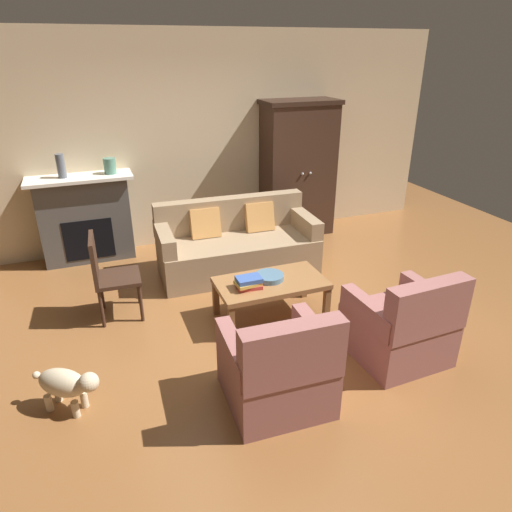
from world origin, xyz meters
name	(u,v)px	position (x,y,z in m)	size (l,w,h in m)	color
ground_plane	(264,325)	(0.00, 0.00, 0.00)	(9.60, 9.60, 0.00)	brown
back_wall	(196,141)	(0.00, 2.55, 1.40)	(7.20, 0.10, 2.80)	beige
fireplace	(86,218)	(-1.55, 2.30, 0.57)	(1.26, 0.48, 1.12)	#4C4947
armoire	(298,169)	(1.40, 2.22, 0.96)	(1.06, 0.57, 1.92)	#382319
couch	(237,246)	(0.15, 1.32, 0.32)	(1.95, 0.92, 0.86)	#937A5B
coffee_table	(271,286)	(0.12, 0.13, 0.37)	(1.10, 0.60, 0.42)	olive
fruit_bowl	(269,277)	(0.12, 0.17, 0.45)	(0.29, 0.29, 0.05)	slate
book_stack	(249,283)	(-0.14, 0.07, 0.48)	(0.27, 0.20, 0.11)	#B73833
mantel_vase_slate	(61,166)	(-1.73, 2.28, 1.26)	(0.10, 0.10, 0.29)	#565B66
mantel_vase_jade	(110,166)	(-1.17, 2.28, 1.22)	(0.15, 0.15, 0.19)	slate
armchair_near_left	(278,370)	(-0.31, -1.06, 0.32)	(0.81, 0.80, 0.88)	#935B56
armchair_near_right	(401,327)	(0.94, -0.91, 0.32)	(0.81, 0.80, 0.88)	#935B56
side_chair_wooden	(108,272)	(-1.40, 0.73, 0.51)	(0.46, 0.46, 0.90)	#382319
dog	(66,384)	(-1.84, -0.56, 0.25)	(0.49, 0.42, 0.39)	beige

